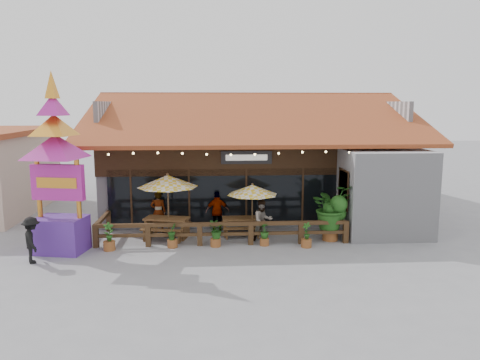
{
  "coord_description": "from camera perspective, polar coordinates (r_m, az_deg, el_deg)",
  "views": [
    {
      "loc": [
        -2.03,
        -18.23,
        5.49
      ],
      "look_at": [
        -0.8,
        1.5,
        2.26
      ],
      "focal_mm": 35.0,
      "sensor_mm": 36.0,
      "label": 1
    }
  ],
  "objects": [
    {
      "name": "planter_e",
      "position": [
        18.36,
        8.11,
        -6.86
      ],
      "size": [
        0.41,
        0.42,
        0.99
      ],
      "color": "brown",
      "rests_on": "ground"
    },
    {
      "name": "tropical_plant",
      "position": [
        19.23,
        11.04,
        -3.39
      ],
      "size": [
        2.1,
        1.98,
        2.33
      ],
      "color": "brown",
      "rests_on": "ground"
    },
    {
      "name": "picnic_table_left",
      "position": [
        19.61,
        -8.91,
        -5.35
      ],
      "size": [
        2.09,
        1.92,
        0.86
      ],
      "color": "brown",
      "rests_on": "ground"
    },
    {
      "name": "umbrella_left",
      "position": [
        19.45,
        -8.81,
        -0.16
      ],
      "size": [
        2.86,
        2.86,
        2.68
      ],
      "color": "brown",
      "rests_on": "ground"
    },
    {
      "name": "ground",
      "position": [
        19.15,
        2.69,
        -7.39
      ],
      "size": [
        100.0,
        100.0,
        0.0
      ],
      "primitive_type": "plane",
      "color": "gray",
      "rests_on": "ground"
    },
    {
      "name": "planter_a",
      "position": [
        18.47,
        -15.68,
        -6.89
      ],
      "size": [
        0.44,
        0.44,
        1.09
      ],
      "color": "brown",
      "rests_on": "ground"
    },
    {
      "name": "thai_sign_tower",
      "position": [
        18.26,
        -21.53,
        3.27
      ],
      "size": [
        3.11,
        3.11,
        7.17
      ],
      "color": "#532792",
      "rests_on": "ground"
    },
    {
      "name": "planter_d",
      "position": [
        18.42,
        3.0,
        -6.69
      ],
      "size": [
        0.45,
        0.45,
        0.89
      ],
      "color": "brown",
      "rests_on": "ground"
    },
    {
      "name": "diner_a",
      "position": [
        20.47,
        -9.94,
        -3.82
      ],
      "size": [
        0.67,
        0.45,
        1.8
      ],
      "primitive_type": "imported",
      "rotation": [
        0.0,
        0.0,
        3.17
      ],
      "color": "#332010",
      "rests_on": "ground"
    },
    {
      "name": "diner_b",
      "position": [
        18.92,
        2.78,
        -4.95
      ],
      "size": [
        0.95,
        0.82,
        1.69
      ],
      "primitive_type": "imported",
      "rotation": [
        0.0,
        0.0,
        0.25
      ],
      "color": "#332010",
      "rests_on": "ground"
    },
    {
      "name": "patio_railing",
      "position": [
        18.62,
        -4.15,
        -5.93
      ],
      "size": [
        10.0,
        2.6,
        0.92
      ],
      "color": "#452E18",
      "rests_on": "ground"
    },
    {
      "name": "umbrella_right",
      "position": [
        19.32,
        1.51,
        -1.22
      ],
      "size": [
        2.42,
        2.42,
        2.26
      ],
      "color": "brown",
      "rests_on": "ground"
    },
    {
      "name": "restaurant_building",
      "position": [
        25.17,
        1.68,
        1.77
      ],
      "size": [
        15.5,
        14.73,
        6.09
      ],
      "color": "silver",
      "rests_on": "ground"
    },
    {
      "name": "diner_c",
      "position": [
        20.37,
        -2.76,
        -3.84
      ],
      "size": [
        1.04,
        0.46,
        1.75
      ],
      "primitive_type": "imported",
      "rotation": [
        0.0,
        0.0,
        3.18
      ],
      "color": "#332010",
      "rests_on": "ground"
    },
    {
      "name": "planter_b",
      "position": [
        18.34,
        -8.26,
        -6.82
      ],
      "size": [
        0.41,
        0.45,
        0.96
      ],
      "color": "brown",
      "rests_on": "ground"
    },
    {
      "name": "picnic_table_right",
      "position": [
        19.78,
        0.16,
        -5.3
      ],
      "size": [
        1.61,
        1.4,
        0.76
      ],
      "color": "brown",
      "rests_on": "ground"
    },
    {
      "name": "planter_c",
      "position": [
        18.25,
        -3.01,
        -6.43
      ],
      "size": [
        0.68,
        0.62,
        0.99
      ],
      "color": "brown",
      "rests_on": "ground"
    },
    {
      "name": "pedestrian",
      "position": [
        17.87,
        -24.05,
        -6.71
      ],
      "size": [
        1.03,
        1.22,
        1.64
      ],
      "primitive_type": "imported",
      "rotation": [
        0.0,
        0.0,
        2.05
      ],
      "color": "black",
      "rests_on": "ground"
    }
  ]
}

